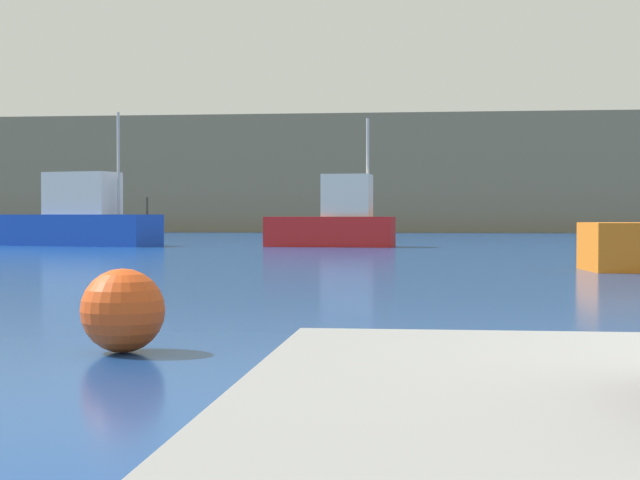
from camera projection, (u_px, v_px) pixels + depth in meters
hillside_backdrop at (460, 177)px, 81.25m from camera, size 140.00×17.91×8.68m
fishing_boat_blue at (75, 220)px, 42.05m from camera, size 7.66×3.92×5.47m
fishing_boat_red at (335, 220)px, 40.55m from camera, size 5.23×2.02×5.12m
mooring_buoy at (123, 311)px, 9.33m from camera, size 0.78×0.78×0.78m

